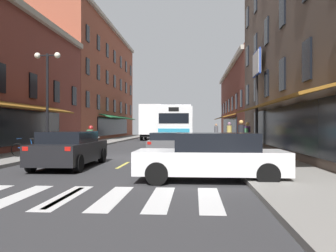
% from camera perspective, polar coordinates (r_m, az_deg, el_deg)
% --- Properties ---
extents(ground_plane, '(34.80, 80.00, 0.10)m').
position_cam_1_polar(ground_plane, '(18.09, -5.12, -5.32)').
color(ground_plane, '#333335').
extents(lane_centre_dashes, '(0.14, 73.90, 0.01)m').
position_cam_1_polar(lane_centre_dashes, '(17.84, -5.26, -5.22)').
color(lane_centre_dashes, '#DBCC4C').
rests_on(lane_centre_dashes, ground).
extents(crosswalk_near, '(7.10, 2.80, 0.01)m').
position_cam_1_polar(crosswalk_near, '(8.47, -16.51, -11.09)').
color(crosswalk_near, silver).
rests_on(crosswalk_near, ground).
extents(sidewalk_left, '(3.00, 80.00, 0.14)m').
position_cam_1_polar(sidewalk_left, '(19.92, -22.17, -4.49)').
color(sidewalk_left, gray).
rests_on(sidewalk_left, ground).
extents(sidewalk_right, '(3.00, 80.00, 0.14)m').
position_cam_1_polar(sidewalk_right, '(18.08, 13.73, -4.94)').
color(sidewalk_right, gray).
rests_on(sidewalk_right, ground).
extents(billboard_sign, '(0.40, 2.42, 6.42)m').
position_cam_1_polar(billboard_sign, '(23.77, 14.34, 7.95)').
color(billboard_sign, black).
rests_on(billboard_sign, sidewalk_right).
extents(transit_bus, '(2.75, 11.67, 3.13)m').
position_cam_1_polar(transit_bus, '(29.47, 1.47, 0.04)').
color(transit_bus, silver).
rests_on(transit_bus, ground).
extents(box_truck, '(2.67, 7.40, 3.97)m').
position_cam_1_polar(box_truck, '(40.54, -2.55, 0.58)').
color(box_truck, '#B21E19').
rests_on(box_truck, ground).
extents(sedan_near, '(4.42, 1.89, 1.43)m').
position_cam_1_polar(sedan_near, '(10.40, 7.22, -5.03)').
color(sedan_near, silver).
rests_on(sedan_near, ground).
extents(sedan_mid, '(1.99, 4.80, 1.26)m').
position_cam_1_polar(sedan_mid, '(19.98, -0.23, -2.78)').
color(sedan_mid, '#515154').
rests_on(sedan_mid, ground).
extents(sedan_far, '(2.06, 4.65, 1.40)m').
position_cam_1_polar(sedan_far, '(52.19, -1.13, -0.99)').
color(sedan_far, black).
rests_on(sedan_far, ground).
extents(sedan_rear, '(1.97, 4.74, 1.42)m').
position_cam_1_polar(sedan_rear, '(14.36, -15.73, -3.61)').
color(sedan_rear, black).
rests_on(sedan_rear, ground).
extents(motorcycle_rider, '(0.62, 2.07, 1.66)m').
position_cam_1_polar(motorcycle_rider, '(18.57, -12.53, -2.84)').
color(motorcycle_rider, black).
rests_on(motorcycle_rider, ground).
extents(bicycle_near, '(1.71, 0.48, 0.91)m').
position_cam_1_polar(bicycle_near, '(21.92, -16.41, -2.94)').
color(bicycle_near, black).
rests_on(bicycle_near, sidewalk_left).
extents(bicycle_mid, '(1.71, 0.48, 0.91)m').
position_cam_1_polar(bicycle_mid, '(18.15, -21.95, -3.56)').
color(bicycle_mid, black).
rests_on(bicycle_mid, sidewalk_left).
extents(pedestrian_near, '(0.44, 0.52, 1.72)m').
position_cam_1_polar(pedestrian_near, '(21.53, 12.88, -1.53)').
color(pedestrian_near, navy).
rests_on(pedestrian_near, sidewalk_right).
extents(pedestrian_mid, '(0.36, 0.36, 1.77)m').
position_cam_1_polar(pedestrian_mid, '(25.78, 10.02, -1.27)').
color(pedestrian_mid, black).
rests_on(pedestrian_mid, sidewalk_right).
extents(pedestrian_far, '(0.36, 0.36, 1.82)m').
position_cam_1_polar(pedestrian_far, '(19.34, 11.91, -1.62)').
color(pedestrian_far, '#33663F').
rests_on(pedestrian_far, sidewalk_right).
extents(pedestrian_rear, '(0.36, 0.36, 1.70)m').
position_cam_1_polar(pedestrian_rear, '(33.42, 7.90, -1.04)').
color(pedestrian_rear, '#4C4C51').
rests_on(pedestrian_rear, sidewalk_right).
extents(street_lamp_twin, '(1.42, 0.32, 5.44)m').
position_cam_1_polar(street_lamp_twin, '(19.79, -19.17, 4.40)').
color(street_lamp_twin, black).
rests_on(street_lamp_twin, sidewalk_left).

